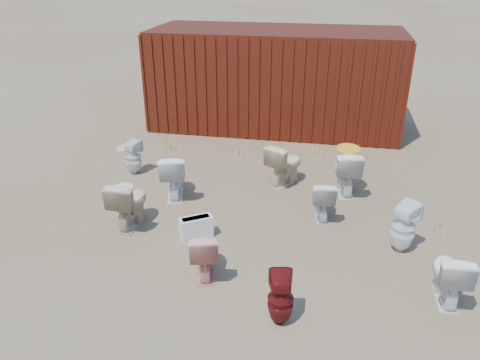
% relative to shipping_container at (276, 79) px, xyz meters
% --- Properties ---
extents(ground, '(100.00, 100.00, 0.00)m').
position_rel_shipping_container_xyz_m(ground, '(0.00, -5.20, -1.20)').
color(ground, brown).
rests_on(ground, ground).
extents(shipping_container, '(6.00, 2.40, 2.40)m').
position_rel_shipping_container_xyz_m(shipping_container, '(0.00, 0.00, 0.00)').
color(shipping_container, '#43150B').
rests_on(shipping_container, ground).
extents(toilet_front_a, '(0.67, 0.91, 0.84)m').
position_rel_shipping_container_xyz_m(toilet_front_a, '(-1.27, -4.34, -0.78)').
color(toilet_front_a, white).
rests_on(toilet_front_a, ground).
extents(toilet_front_pink, '(0.56, 0.77, 0.71)m').
position_rel_shipping_container_xyz_m(toilet_front_pink, '(-0.12, -6.50, -0.85)').
color(toilet_front_pink, '#E39083').
rests_on(toilet_front_pink, ground).
extents(toilet_front_c, '(0.47, 0.72, 0.69)m').
position_rel_shipping_container_xyz_m(toilet_front_c, '(1.39, -4.62, -0.85)').
color(toilet_front_c, silver).
rests_on(toilet_front_c, ground).
extents(toilet_front_maroon, '(0.36, 0.36, 0.68)m').
position_rel_shipping_container_xyz_m(toilet_front_maroon, '(1.00, -7.24, -0.86)').
color(toilet_front_maroon, '#5D1010').
rests_on(toilet_front_maroon, ground).
extents(toilet_front_e, '(0.43, 0.74, 0.74)m').
position_rel_shipping_container_xyz_m(toilet_front_e, '(3.01, -6.42, -0.83)').
color(toilet_front_e, white).
rests_on(toilet_front_e, ground).
extents(toilet_back_a, '(0.41, 0.41, 0.70)m').
position_rel_shipping_container_xyz_m(toilet_back_a, '(-2.38, -3.56, -0.85)').
color(toilet_back_a, silver).
rests_on(toilet_back_a, ground).
extents(toilet_back_beige_left, '(0.49, 0.82, 0.82)m').
position_rel_shipping_container_xyz_m(toilet_back_beige_left, '(-1.63, -5.46, -0.79)').
color(toilet_back_beige_left, '#CAB493').
rests_on(toilet_back_beige_left, ground).
extents(toilet_back_beige_right, '(0.79, 0.92, 0.81)m').
position_rel_shipping_container_xyz_m(toilet_back_beige_right, '(0.64, -3.43, -0.79)').
color(toilet_back_beige_right, beige).
rests_on(toilet_back_beige_right, ground).
extents(toilet_back_yellowlid, '(0.58, 0.89, 0.85)m').
position_rel_shipping_container_xyz_m(toilet_back_yellowlid, '(1.77, -3.60, -0.78)').
color(toilet_back_yellowlid, white).
rests_on(toilet_back_yellowlid, ground).
extents(toilet_back_e, '(0.51, 0.51, 0.79)m').
position_rel_shipping_container_xyz_m(toilet_back_e, '(2.58, -5.38, -0.80)').
color(toilet_back_e, white).
rests_on(toilet_back_e, ground).
extents(yellow_lid, '(0.43, 0.54, 0.02)m').
position_rel_shipping_container_xyz_m(yellow_lid, '(1.77, -3.60, -0.34)').
color(yellow_lid, gold).
rests_on(yellow_lid, toilet_back_yellowlid).
extents(loose_tank, '(0.53, 0.44, 0.35)m').
position_rel_shipping_container_xyz_m(loose_tank, '(-0.49, -5.63, -1.02)').
color(loose_tank, silver).
rests_on(loose_tank, ground).
extents(loose_lid_near, '(0.50, 0.58, 0.02)m').
position_rel_shipping_container_xyz_m(loose_lid_near, '(-2.31, -4.29, -1.19)').
color(loose_lid_near, beige).
rests_on(loose_lid_near, ground).
extents(loose_lid_far, '(0.37, 0.48, 0.02)m').
position_rel_shipping_container_xyz_m(loose_lid_far, '(-3.13, -2.32, -1.19)').
color(loose_lid_far, '#C7B290').
rests_on(loose_lid_far, ground).
extents(weed_clump_a, '(0.36, 0.36, 0.32)m').
position_rel_shipping_container_xyz_m(weed_clump_a, '(-2.06, -2.15, -1.04)').
color(weed_clump_a, '#B0A146').
rests_on(weed_clump_a, ground).
extents(weed_clump_b, '(0.32, 0.32, 0.28)m').
position_rel_shipping_container_xyz_m(weed_clump_b, '(0.33, -2.24, -1.06)').
color(weed_clump_b, '#B0A146').
rests_on(weed_clump_b, ground).
extents(weed_clump_c, '(0.36, 0.36, 0.35)m').
position_rel_shipping_container_xyz_m(weed_clump_c, '(1.96, -2.23, -1.02)').
color(weed_clump_c, '#B0A146').
rests_on(weed_clump_c, ground).
extents(weed_clump_d, '(0.30, 0.30, 0.23)m').
position_rel_shipping_container_xyz_m(weed_clump_d, '(-0.42, -2.12, -1.09)').
color(weed_clump_d, '#B0A146').
rests_on(weed_clump_d, ground).
extents(weed_clump_e, '(0.34, 0.34, 0.29)m').
position_rel_shipping_container_xyz_m(weed_clump_e, '(1.18, -1.70, -1.05)').
color(weed_clump_e, '#B0A146').
rests_on(weed_clump_e, ground).
extents(weed_clump_f, '(0.28, 0.28, 0.26)m').
position_rel_shipping_container_xyz_m(weed_clump_f, '(3.26, -4.72, -1.07)').
color(weed_clump_f, '#B0A146').
rests_on(weed_clump_f, ground).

